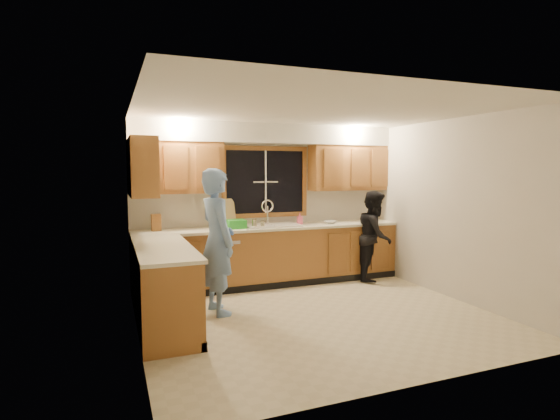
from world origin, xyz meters
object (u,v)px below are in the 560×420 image
(woman, at_px, (375,236))
(dish_crate, at_px, (236,224))
(knife_block, at_px, (156,222))
(dishwasher, at_px, (219,263))
(man, at_px, (217,241))
(stove, at_px, (169,300))
(sink, at_px, (272,230))
(bowl, at_px, (330,222))
(soap_bottle, at_px, (300,218))

(woman, distance_m, dish_crate, 2.28)
(knife_block, height_order, dish_crate, knife_block)
(dishwasher, relative_size, knife_block, 3.39)
(dish_crate, bearing_deg, man, -117.39)
(dish_crate, bearing_deg, stove, -124.22)
(sink, distance_m, man, 1.53)
(knife_block, distance_m, bowl, 2.73)
(sink, height_order, stove, sink)
(dishwasher, xyz_separation_m, dish_crate, (0.26, -0.03, 0.57))
(bowl, bearing_deg, woman, -23.87)
(stove, relative_size, knife_block, 3.72)
(woman, bearing_deg, stove, 153.72)
(man, relative_size, woman, 1.24)
(stove, bearing_deg, sink, 45.39)
(stove, relative_size, bowl, 4.52)
(sink, relative_size, knife_block, 3.55)
(woman, height_order, soap_bottle, woman)
(sink, relative_size, dishwasher, 1.05)
(knife_block, relative_size, bowl, 1.22)
(dish_crate, bearing_deg, bowl, -0.81)
(dishwasher, height_order, woman, woman)
(stove, xyz_separation_m, woman, (3.45, 1.46, 0.28))
(soap_bottle, bearing_deg, dish_crate, -175.35)
(sink, relative_size, woman, 0.59)
(stove, relative_size, woman, 0.62)
(man, bearing_deg, dish_crate, -36.05)
(man, distance_m, dish_crate, 1.13)
(dishwasher, height_order, soap_bottle, soap_bottle)
(knife_block, distance_m, soap_bottle, 2.23)
(sink, xyz_separation_m, knife_block, (-1.73, 0.10, 0.18))
(stove, bearing_deg, dishwasher, 62.31)
(man, relative_size, knife_block, 7.49)
(woman, distance_m, bowl, 0.76)
(man, relative_size, bowl, 9.11)
(sink, height_order, soap_bottle, sink)
(dishwasher, relative_size, woman, 0.56)
(sink, relative_size, soap_bottle, 4.56)
(dish_crate, bearing_deg, knife_block, 172.93)
(bowl, bearing_deg, knife_block, 176.55)
(sink, bearing_deg, dishwasher, -179.01)
(man, relative_size, dish_crate, 6.64)
(stove, height_order, knife_block, knife_block)
(stove, xyz_separation_m, bowl, (2.79, 1.76, 0.49))
(woman, bearing_deg, man, 144.72)
(stove, xyz_separation_m, man, (0.69, 0.78, 0.46))
(knife_block, xyz_separation_m, bowl, (2.72, -0.16, -0.10))
(sink, distance_m, stove, 2.60)
(dishwasher, xyz_separation_m, man, (-0.26, -1.03, 0.50))
(dishwasher, distance_m, knife_block, 1.09)
(woman, xyz_separation_m, knife_block, (-3.39, 0.46, 0.31))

